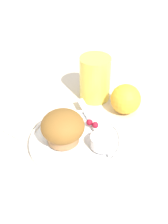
{
  "coord_description": "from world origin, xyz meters",
  "views": [
    {
      "loc": [
        0.28,
        -0.37,
        0.46
      ],
      "look_at": [
        -0.03,
        0.05,
        0.06
      ],
      "focal_mm": 50.0,
      "sensor_mm": 36.0,
      "label": 1
    }
  ],
  "objects_px": {
    "orange_fruit": "(126,99)",
    "juice_glass": "(95,78)",
    "butter_knife": "(94,124)",
    "muffin": "(63,128)"
  },
  "relations": [
    {
      "from": "orange_fruit",
      "to": "juice_glass",
      "type": "bearing_deg",
      "value": 175.68
    },
    {
      "from": "butter_knife",
      "to": "orange_fruit",
      "type": "bearing_deg",
      "value": 115.7
    },
    {
      "from": "muffin",
      "to": "juice_glass",
      "type": "bearing_deg",
      "value": 105.17
    },
    {
      "from": "orange_fruit",
      "to": "juice_glass",
      "type": "relative_size",
      "value": 0.64
    },
    {
      "from": "butter_knife",
      "to": "juice_glass",
      "type": "relative_size",
      "value": 1.53
    },
    {
      "from": "butter_knife",
      "to": "orange_fruit",
      "type": "distance_m",
      "value": 0.11
    },
    {
      "from": "butter_knife",
      "to": "juice_glass",
      "type": "xyz_separation_m",
      "value": [
        -0.08,
        0.11,
        0.03
      ]
    },
    {
      "from": "juice_glass",
      "to": "muffin",
      "type": "bearing_deg",
      "value": -74.83
    },
    {
      "from": "orange_fruit",
      "to": "juice_glass",
      "type": "distance_m",
      "value": 0.1
    },
    {
      "from": "orange_fruit",
      "to": "butter_knife",
      "type": "bearing_deg",
      "value": -99.21
    }
  ]
}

